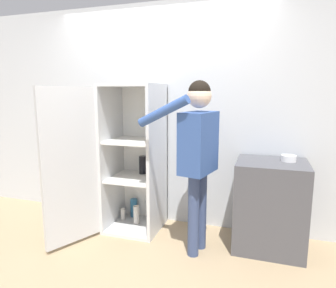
% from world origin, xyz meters
% --- Properties ---
extents(ground_plane, '(12.00, 12.00, 0.00)m').
position_xyz_m(ground_plane, '(0.00, 0.00, 0.00)').
color(ground_plane, tan).
extents(wall_back, '(7.00, 0.06, 2.55)m').
position_xyz_m(wall_back, '(0.00, 0.98, 1.27)').
color(wall_back, silver).
rests_on(wall_back, ground_plane).
extents(refrigerator, '(0.89, 1.13, 1.65)m').
position_xyz_m(refrigerator, '(-0.31, 0.56, 0.81)').
color(refrigerator, silver).
rests_on(refrigerator, ground_plane).
extents(person, '(0.71, 0.55, 1.66)m').
position_xyz_m(person, '(0.58, 0.34, 1.06)').
color(person, '#384770').
rests_on(person, ground_plane).
extents(counter, '(0.67, 0.58, 0.89)m').
position_xyz_m(counter, '(1.26, 0.64, 0.44)').
color(counter, '#4C4C51').
rests_on(counter, ground_plane).
extents(bowl, '(0.14, 0.14, 0.06)m').
position_xyz_m(bowl, '(1.40, 0.71, 0.92)').
color(bowl, white).
rests_on(bowl, counter).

